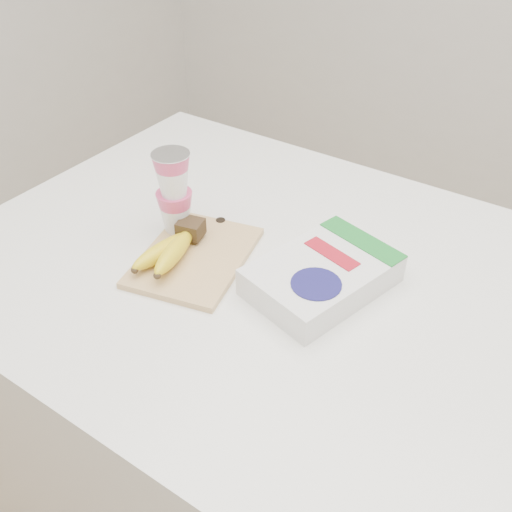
{
  "coord_description": "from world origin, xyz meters",
  "views": [
    {
      "loc": [
        0.38,
        -0.72,
        1.71
      ],
      "look_at": [
        -0.09,
        -0.04,
        1.07
      ],
      "focal_mm": 40.0,
      "sensor_mm": 36.0,
      "label": 1
    }
  ],
  "objects_px": {
    "yogurt_stack": "(174,190)",
    "cereal_box": "(322,275)",
    "table": "(294,444)",
    "cutting_board": "(195,257)",
    "bananas": "(172,248)"
  },
  "relations": [
    {
      "from": "yogurt_stack",
      "to": "cereal_box",
      "type": "relative_size",
      "value": 0.59
    },
    {
      "from": "yogurt_stack",
      "to": "cereal_box",
      "type": "height_order",
      "value": "yogurt_stack"
    },
    {
      "from": "table",
      "to": "cereal_box",
      "type": "xyz_separation_m",
      "value": [
        0.04,
        -0.0,
        0.55
      ]
    },
    {
      "from": "table",
      "to": "cereal_box",
      "type": "relative_size",
      "value": 4.7
    },
    {
      "from": "cutting_board",
      "to": "bananas",
      "type": "bearing_deg",
      "value": -149.87
    },
    {
      "from": "table",
      "to": "bananas",
      "type": "relative_size",
      "value": 7.41
    },
    {
      "from": "bananas",
      "to": "yogurt_stack",
      "type": "relative_size",
      "value": 1.08
    },
    {
      "from": "bananas",
      "to": "yogurt_stack",
      "type": "height_order",
      "value": "yogurt_stack"
    },
    {
      "from": "cutting_board",
      "to": "yogurt_stack",
      "type": "relative_size",
      "value": 1.5
    },
    {
      "from": "table",
      "to": "yogurt_stack",
      "type": "relative_size",
      "value": 7.99
    },
    {
      "from": "cutting_board",
      "to": "bananas",
      "type": "xyz_separation_m",
      "value": [
        -0.03,
        -0.03,
        0.03
      ]
    },
    {
      "from": "cutting_board",
      "to": "cereal_box",
      "type": "distance_m",
      "value": 0.25
    },
    {
      "from": "table",
      "to": "cereal_box",
      "type": "bearing_deg",
      "value": -4.04
    },
    {
      "from": "table",
      "to": "bananas",
      "type": "bearing_deg",
      "value": -158.01
    },
    {
      "from": "bananas",
      "to": "cereal_box",
      "type": "distance_m",
      "value": 0.29
    }
  ]
}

